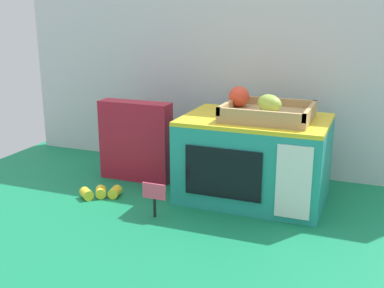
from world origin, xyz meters
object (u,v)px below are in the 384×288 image
object	(u,v)px
loose_toy_banana	(101,193)
toy_microwave	(254,158)
food_groups_crate	(264,110)
cookie_set_box	(136,141)
price_sign	(154,195)

from	to	relation	value
loose_toy_banana	toy_microwave	bearing A→B (deg)	21.67
food_groups_crate	cookie_set_box	xyz separation A→B (m)	(-0.44, 0.02, -0.14)
toy_microwave	cookie_set_box	size ratio (longest dim) A/B	1.59
toy_microwave	loose_toy_banana	size ratio (longest dim) A/B	3.54
toy_microwave	food_groups_crate	distance (m)	0.15
toy_microwave	loose_toy_banana	bearing A→B (deg)	-158.33
food_groups_crate	loose_toy_banana	world-z (taller)	food_groups_crate
toy_microwave	price_sign	bearing A→B (deg)	-132.15
cookie_set_box	price_sign	world-z (taller)	cookie_set_box
food_groups_crate	price_sign	size ratio (longest dim) A/B	2.60
toy_microwave	price_sign	xyz separation A→B (m)	(-0.22, -0.24, -0.06)
food_groups_crate	loose_toy_banana	size ratio (longest dim) A/B	2.14
food_groups_crate	price_sign	xyz separation A→B (m)	(-0.25, -0.25, -0.21)
toy_microwave	food_groups_crate	size ratio (longest dim) A/B	1.65
food_groups_crate	loose_toy_banana	distance (m)	0.56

